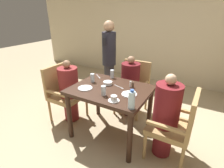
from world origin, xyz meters
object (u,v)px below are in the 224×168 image
at_px(plate_main_right, 129,94).
at_px(glass_tall_near, 104,91).
at_px(standing_host, 109,59).
at_px(teacup_with_saucer, 114,99).
at_px(chair_left_side, 63,91).
at_px(diner_in_far_chair, 130,85).
at_px(chair_right_side, 177,124).
at_px(bowl_small, 108,83).
at_px(plate_main_left, 85,88).
at_px(chair_far_side, 133,85).
at_px(glass_tall_far, 92,78).
at_px(diner_in_left_chair, 69,91).
at_px(diner_in_right_chair, 166,116).
at_px(water_bottle, 132,100).
at_px(glass_tall_mid, 112,74).

xyz_separation_m(plate_main_right, glass_tall_near, (-0.28, -0.18, 0.06)).
relative_size(standing_host, teacup_with_saucer, 11.56).
relative_size(chair_left_side, diner_in_far_chair, 0.86).
bearing_deg(chair_right_side, diner_in_far_chair, 144.06).
xyz_separation_m(chair_left_side, bowl_small, (0.84, 0.10, 0.28)).
distance_m(chair_right_side, standing_host, 1.92).
height_order(plate_main_right, teacup_with_saucer, teacup_with_saucer).
bearing_deg(standing_host, plate_main_left, -74.72).
height_order(chair_far_side, diner_in_far_chair, diner_in_far_chair).
xyz_separation_m(plate_main_right, glass_tall_far, (-0.67, 0.12, 0.06)).
height_order(chair_left_side, standing_host, standing_host).
bearing_deg(chair_left_side, standing_host, 73.75).
relative_size(diner_in_far_chair, glass_tall_far, 8.40).
height_order(diner_in_left_chair, diner_in_right_chair, diner_in_right_chair).
bearing_deg(chair_right_side, water_bottle, -143.16).
relative_size(diner_in_left_chair, water_bottle, 4.63).
bearing_deg(glass_tall_near, plate_main_left, 172.46).
height_order(diner_in_right_chair, teacup_with_saucer, diner_in_right_chair).
xyz_separation_m(bowl_small, glass_tall_mid, (-0.08, 0.27, 0.04)).
xyz_separation_m(water_bottle, glass_tall_near, (-0.45, 0.12, -0.04)).
bearing_deg(chair_far_side, bowl_small, -98.22).
relative_size(chair_left_side, chair_right_side, 1.00).
height_order(diner_in_far_chair, water_bottle, diner_in_far_chair).
distance_m(teacup_with_saucer, glass_tall_far, 0.69).
distance_m(water_bottle, glass_tall_near, 0.46).
bearing_deg(diner_in_far_chair, bowl_small, -100.21).
bearing_deg(chair_left_side, water_bottle, -13.83).
height_order(bowl_small, water_bottle, water_bottle).
bearing_deg(glass_tall_near, plate_main_right, 32.29).
height_order(chair_right_side, diner_in_right_chair, diner_in_right_chair).
relative_size(chair_left_side, teacup_with_saucer, 6.76).
xyz_separation_m(plate_main_right, glass_tall_mid, (-0.50, 0.42, 0.06)).
bearing_deg(bowl_small, teacup_with_saucer, -50.47).
distance_m(chair_far_side, water_bottle, 1.32).
xyz_separation_m(chair_left_side, diner_in_left_chair, (0.14, 0.00, 0.04)).
bearing_deg(water_bottle, plate_main_left, 167.92).
bearing_deg(water_bottle, glass_tall_near, 164.60).
bearing_deg(chair_far_side, glass_tall_mid, -112.43).
xyz_separation_m(chair_far_side, glass_tall_far, (-0.36, -0.75, 0.33)).
bearing_deg(diner_in_left_chair, chair_left_side, -180.00).
bearing_deg(bowl_small, glass_tall_near, -67.58).
xyz_separation_m(chair_far_side, diner_in_right_chair, (0.80, -0.82, 0.07)).
bearing_deg(standing_host, glass_tall_far, -73.87).
relative_size(chair_left_side, water_bottle, 4.06).
bearing_deg(plate_main_left, diner_in_left_chair, 159.74).
height_order(plate_main_left, bowl_small, bowl_small).
height_order(diner_in_left_chair, chair_right_side, diner_in_left_chair).
bearing_deg(water_bottle, glass_tall_far, 153.36).
bearing_deg(glass_tall_far, chair_right_side, -3.10).
height_order(standing_host, plate_main_right, standing_host).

